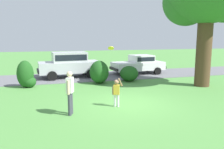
# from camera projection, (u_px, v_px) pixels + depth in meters

# --- Properties ---
(ground_plane) EXTENTS (80.00, 80.00, 0.00)m
(ground_plane) POSITION_uv_depth(u_px,v_px,m) (129.00, 103.00, 10.48)
(ground_plane) COLOR #518E42
(driveway_strip) EXTENTS (28.00, 4.40, 0.02)m
(driveway_strip) POSITION_uv_depth(u_px,v_px,m) (96.00, 76.00, 17.67)
(driveway_strip) COLOR slate
(driveway_strip) RESTS_ON ground
(shrub_near_tree) EXTENTS (1.11, 0.94, 1.64)m
(shrub_near_tree) POSITION_uv_depth(u_px,v_px,m) (26.00, 76.00, 13.68)
(shrub_near_tree) COLOR #1E511C
(shrub_near_tree) RESTS_ON ground
(shrub_centre_left) EXTENTS (1.25, 1.42, 1.50)m
(shrub_centre_left) POSITION_uv_depth(u_px,v_px,m) (99.00, 73.00, 14.92)
(shrub_centre_left) COLOR #1E511C
(shrub_centre_left) RESTS_ON ground
(shrub_centre) EXTENTS (1.28, 1.24, 1.06)m
(shrub_centre) POSITION_uv_depth(u_px,v_px,m) (129.00, 74.00, 15.64)
(shrub_centre) COLOR #1E511C
(shrub_centre) RESTS_ON ground
(parked_sedan) EXTENTS (4.54, 2.39, 1.56)m
(parked_sedan) POSITION_uv_depth(u_px,v_px,m) (139.00, 64.00, 18.67)
(parked_sedan) COLOR white
(parked_sedan) RESTS_ON ground
(parked_suv) EXTENTS (4.83, 2.39, 1.92)m
(parked_suv) POSITION_uv_depth(u_px,v_px,m) (70.00, 63.00, 17.00)
(parked_suv) COLOR silver
(parked_suv) RESTS_ON ground
(child_thrower) EXTENTS (0.48, 0.24, 1.29)m
(child_thrower) POSITION_uv_depth(u_px,v_px,m) (117.00, 91.00, 9.88)
(child_thrower) COLOR white
(child_thrower) RESTS_ON ground
(frisbee) EXTENTS (0.31, 0.25, 0.23)m
(frisbee) POSITION_uv_depth(u_px,v_px,m) (111.00, 48.00, 10.72)
(frisbee) COLOR yellow
(adult_onlooker) EXTENTS (0.34, 0.50, 1.74)m
(adult_onlooker) POSITION_uv_depth(u_px,v_px,m) (70.00, 90.00, 8.80)
(adult_onlooker) COLOR #3F3F4C
(adult_onlooker) RESTS_ON ground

